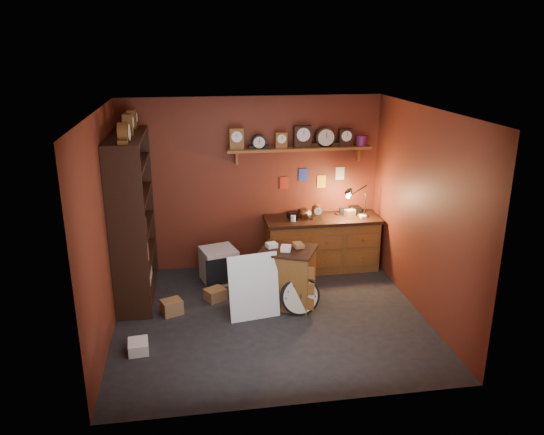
{
  "coord_description": "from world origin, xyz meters",
  "views": [
    {
      "loc": [
        -0.94,
        -6.16,
        3.44
      ],
      "look_at": [
        0.08,
        0.35,
        1.27
      ],
      "focal_mm": 35.0,
      "sensor_mm": 36.0,
      "label": 1
    }
  ],
  "objects_px": {
    "shelving_unit": "(130,211)",
    "big_round_clock": "(300,296)",
    "workbench": "(322,240)",
    "low_cabinet": "(288,275)"
  },
  "relations": [
    {
      "from": "shelving_unit",
      "to": "big_round_clock",
      "type": "relative_size",
      "value": 4.91
    },
    {
      "from": "low_cabinet",
      "to": "big_round_clock",
      "type": "relative_size",
      "value": 1.72
    },
    {
      "from": "shelving_unit",
      "to": "big_round_clock",
      "type": "height_order",
      "value": "shelving_unit"
    },
    {
      "from": "low_cabinet",
      "to": "big_round_clock",
      "type": "height_order",
      "value": "low_cabinet"
    },
    {
      "from": "shelving_unit",
      "to": "workbench",
      "type": "xyz_separation_m",
      "value": [
        2.84,
        0.49,
        -0.78
      ]
    },
    {
      "from": "big_round_clock",
      "to": "low_cabinet",
      "type": "bearing_deg",
      "value": 110.0
    },
    {
      "from": "shelving_unit",
      "to": "workbench",
      "type": "distance_m",
      "value": 2.99
    },
    {
      "from": "shelving_unit",
      "to": "low_cabinet",
      "type": "xyz_separation_m",
      "value": [
        2.09,
        -0.63,
        -0.81
      ]
    },
    {
      "from": "big_round_clock",
      "to": "shelving_unit",
      "type": "bearing_deg",
      "value": 156.86
    },
    {
      "from": "low_cabinet",
      "to": "big_round_clock",
      "type": "distance_m",
      "value": 0.37
    }
  ]
}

